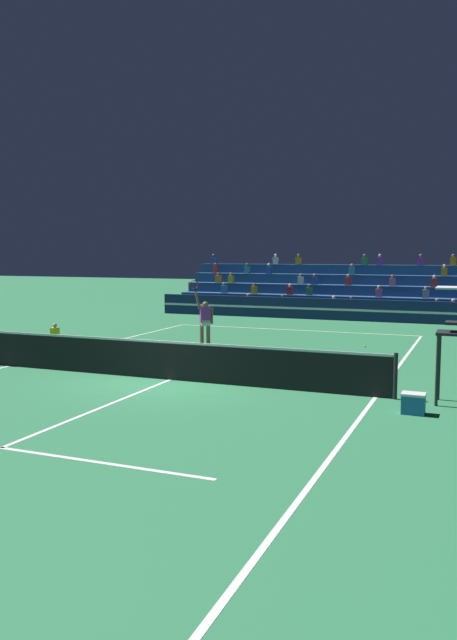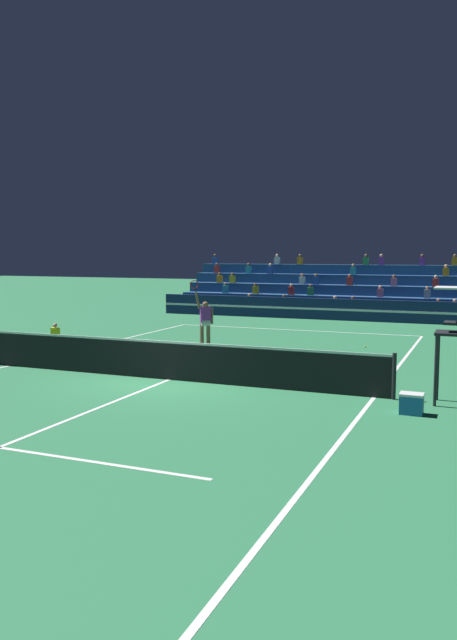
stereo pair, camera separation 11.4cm
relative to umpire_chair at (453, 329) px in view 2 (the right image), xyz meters
The scene contains 10 objects.
ground_plane 7.42m from the umpire_chair, behind, with size 120.00×120.00×0.00m, color #2D7A4C.
court_lines 7.41m from the umpire_chair, behind, with size 11.10×23.90×0.01m.
tennis_net 7.31m from the umpire_chair, behind, with size 12.00×0.10×1.10m.
sponsor_banner_wall 18.28m from the umpire_chair, 113.29° to the left, with size 18.00×0.26×1.10m.
bleacher_stand 21.80m from the umpire_chair, 109.33° to the left, with size 17.69×4.75×3.38m.
umpire_chair is the anchor object (origin of this frame).
ball_kid_courtside 14.67m from the umpire_chair, 164.27° to the left, with size 0.30×0.36×0.84m.
tennis_player 10.14m from the umpire_chair, 148.08° to the left, with size 0.71×0.56×2.50m.
tennis_ball 8.76m from the umpire_chair, 112.86° to the left, with size 0.07×0.07×0.07m, color #C6DB33.
equipment_cooler 2.07m from the umpire_chair, 120.48° to the right, with size 0.50×0.38×0.45m.
Camera 2 is at (7.85, -14.77, 3.42)m, focal length 35.00 mm.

